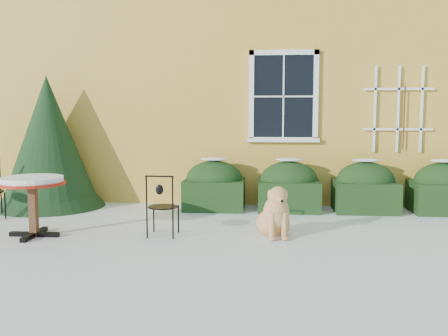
# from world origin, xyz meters

# --- Properties ---
(ground) EXTENTS (80.00, 80.00, 0.00)m
(ground) POSITION_xyz_m (0.00, 0.00, 0.00)
(ground) COLOR white
(ground) RESTS_ON ground
(house) EXTENTS (12.40, 8.40, 6.40)m
(house) POSITION_xyz_m (0.00, 7.00, 3.22)
(house) COLOR #EFB845
(house) RESTS_ON ground
(hedge_row) EXTENTS (4.95, 0.80, 0.91)m
(hedge_row) POSITION_xyz_m (1.65, 2.55, 0.40)
(hedge_row) COLOR black
(hedge_row) RESTS_ON ground
(evergreen_shrub) EXTENTS (1.93, 1.93, 2.34)m
(evergreen_shrub) POSITION_xyz_m (-3.27, 2.52, 0.94)
(evergreen_shrub) COLOR black
(evergreen_shrub) RESTS_ON ground
(bistro_table) EXTENTS (0.89, 0.89, 0.82)m
(bistro_table) POSITION_xyz_m (-2.56, 0.39, 0.68)
(bistro_table) COLOR black
(bistro_table) RESTS_ON ground
(patio_chair_near) EXTENTS (0.41, 0.41, 0.86)m
(patio_chair_near) POSITION_xyz_m (-0.81, 0.55, 0.43)
(patio_chair_near) COLOR black
(patio_chair_near) RESTS_ON ground
(dog) EXTENTS (0.57, 0.83, 0.74)m
(dog) POSITION_xyz_m (0.73, 0.65, 0.30)
(dog) COLOR tan
(dog) RESTS_ON ground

